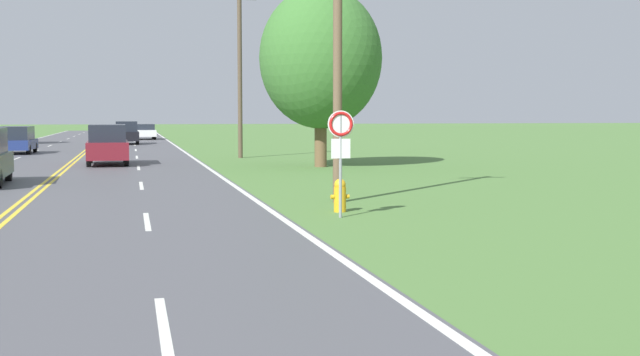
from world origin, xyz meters
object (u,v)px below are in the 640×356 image
traffic_sign (341,137)px  car_dark_blue_van_receding (16,139)px  car_black_van_distant (127,132)px  car_white_suv_horizon (145,131)px  fire_hydrant (340,195)px  tree_mid_treeline (321,58)px  car_maroon_van_mid_far (108,144)px

traffic_sign → car_dark_blue_van_receding: size_ratio=0.55×
car_black_van_distant → car_white_suv_horizon: bearing=171.8°
traffic_sign → fire_hydrant: bearing=76.1°
tree_mid_treeline → car_white_suv_horizon: tree_mid_treeline is taller
fire_hydrant → car_maroon_van_mid_far: bearing=106.4°
car_maroon_van_mid_far → tree_mid_treeline: bearing=67.1°
car_white_suv_horizon → car_black_van_distant: bearing=-9.5°
car_dark_blue_van_receding → car_black_van_distant: 15.71m
car_dark_blue_van_receding → car_black_van_distant: (6.31, 14.39, 0.08)m
tree_mid_treeline → car_maroon_van_mid_far: size_ratio=1.71×
fire_hydrant → car_maroon_van_mid_far: 20.77m
car_white_suv_horizon → car_maroon_van_mid_far: bearing=-5.4°
traffic_sign → tree_mid_treeline: bearing=78.1°
tree_mid_treeline → car_black_van_distant: bearing=105.8°
traffic_sign → tree_mid_treeline: size_ratio=0.30×
traffic_sign → car_dark_blue_van_receding: 34.96m
traffic_sign → tree_mid_treeline: (3.64, 17.30, 2.99)m
fire_hydrant → traffic_sign: bearing=-103.9°
car_maroon_van_mid_far → car_black_van_distant: bearing=177.1°
car_dark_blue_van_receding → tree_mid_treeline: bearing=-135.6°
car_dark_blue_van_receding → car_white_suv_horizon: bearing=-15.3°
traffic_sign → car_white_suv_horizon: bearing=93.1°
car_dark_blue_van_receding → car_black_van_distant: bearing=-22.4°
fire_hydrant → car_dark_blue_van_receding: car_dark_blue_van_receding is taller
tree_mid_treeline → car_white_suv_horizon: (-6.88, 42.41, -4.01)m
car_maroon_van_mid_far → car_white_suv_horizon: car_maroon_van_mid_far is taller
car_dark_blue_van_receding → traffic_sign: bearing=-160.1°
car_dark_blue_van_receding → car_white_suv_horizon: (7.94, 26.60, -0.06)m
traffic_sign → car_white_suv_horizon: traffic_sign is taller
car_black_van_distant → car_maroon_van_mid_far: bearing=-2.2°
car_white_suv_horizon → car_dark_blue_van_receding: bearing=-18.5°
car_maroon_van_mid_far → car_dark_blue_van_receding: car_maroon_van_mid_far is taller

